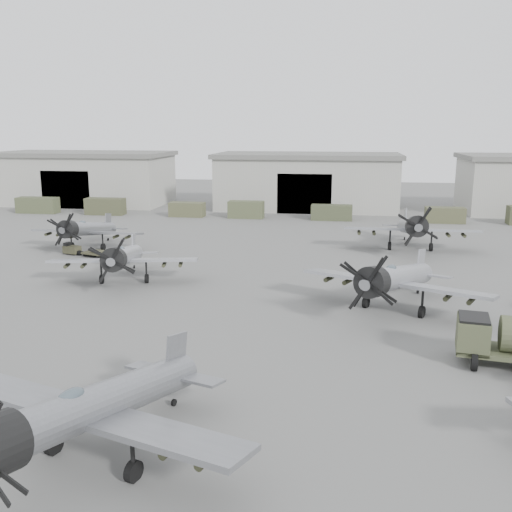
{
  "coord_description": "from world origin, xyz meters",
  "views": [
    {
      "loc": [
        5.99,
        -29.86,
        12.63
      ],
      "look_at": [
        -0.95,
        14.6,
        2.5
      ],
      "focal_mm": 40.0,
      "sensor_mm": 36.0,
      "label": 1
    }
  ],
  "objects_px": {
    "aircraft_mid_1": "(123,257)",
    "aircraft_mid_2": "(394,279)",
    "tug_trailer": "(82,251)",
    "aircraft_far_1": "(412,227)",
    "aircraft_near_1": "(86,410)",
    "aircraft_far_0": "(86,229)"
  },
  "relations": [
    {
      "from": "aircraft_mid_1",
      "to": "tug_trailer",
      "type": "bearing_deg",
      "value": 119.34
    },
    {
      "from": "aircraft_mid_1",
      "to": "aircraft_mid_2",
      "type": "relative_size",
      "value": 0.95
    },
    {
      "from": "aircraft_near_1",
      "to": "aircraft_mid_2",
      "type": "xyz_separation_m",
      "value": [
        12.78,
        20.87,
        0.04
      ]
    },
    {
      "from": "aircraft_mid_2",
      "to": "aircraft_far_1",
      "type": "distance_m",
      "value": 21.74
    },
    {
      "from": "aircraft_far_0",
      "to": "aircraft_far_1",
      "type": "bearing_deg",
      "value": 10.51
    },
    {
      "from": "aircraft_mid_1",
      "to": "aircraft_far_1",
      "type": "bearing_deg",
      "value": 22.77
    },
    {
      "from": "aircraft_near_1",
      "to": "aircraft_far_0",
      "type": "xyz_separation_m",
      "value": [
        -17.66,
        37.53,
        -0.21
      ]
    },
    {
      "from": "tug_trailer",
      "to": "aircraft_mid_2",
      "type": "bearing_deg",
      "value": -8.09
    },
    {
      "from": "aircraft_far_1",
      "to": "aircraft_far_0",
      "type": "bearing_deg",
      "value": -172.1
    },
    {
      "from": "aircraft_far_0",
      "to": "tug_trailer",
      "type": "xyz_separation_m",
      "value": [
        0.8,
        -2.76,
        -1.73
      ]
    },
    {
      "from": "aircraft_far_1",
      "to": "tug_trailer",
      "type": "bearing_deg",
      "value": -167.29
    },
    {
      "from": "aircraft_near_1",
      "to": "aircraft_far_1",
      "type": "height_order",
      "value": "aircraft_far_1"
    },
    {
      "from": "aircraft_near_1",
      "to": "aircraft_mid_1",
      "type": "distance_m",
      "value": 26.76
    },
    {
      "from": "aircraft_mid_1",
      "to": "aircraft_near_1",
      "type": "bearing_deg",
      "value": -82.71
    },
    {
      "from": "aircraft_mid_1",
      "to": "aircraft_far_0",
      "type": "xyz_separation_m",
      "value": [
        -9.0,
        12.22,
        -0.05
      ]
    },
    {
      "from": "aircraft_mid_1",
      "to": "tug_trailer",
      "type": "height_order",
      "value": "aircraft_mid_1"
    },
    {
      "from": "aircraft_mid_2",
      "to": "aircraft_far_0",
      "type": "distance_m",
      "value": 34.71
    },
    {
      "from": "aircraft_near_1",
      "to": "tug_trailer",
      "type": "bearing_deg",
      "value": 133.63
    },
    {
      "from": "aircraft_near_1",
      "to": "aircraft_mid_1",
      "type": "relative_size",
      "value": 1.06
    },
    {
      "from": "aircraft_near_1",
      "to": "aircraft_mid_1",
      "type": "bearing_deg",
      "value": 126.65
    },
    {
      "from": "aircraft_mid_1",
      "to": "aircraft_far_1",
      "type": "height_order",
      "value": "aircraft_far_1"
    },
    {
      "from": "aircraft_mid_1",
      "to": "tug_trailer",
      "type": "distance_m",
      "value": 12.64
    }
  ]
}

